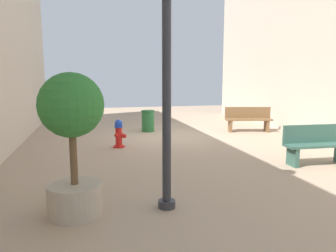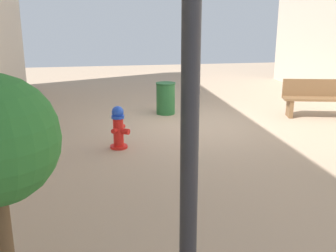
{
  "view_description": "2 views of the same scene",
  "coord_description": "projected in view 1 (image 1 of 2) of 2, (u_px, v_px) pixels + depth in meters",
  "views": [
    {
      "loc": [
        2.69,
        10.77,
        2.07
      ],
      "look_at": [
        0.59,
        2.37,
        0.75
      ],
      "focal_mm": 33.69,
      "sensor_mm": 36.0,
      "label": 1
    },
    {
      "loc": [
        2.18,
        8.85,
        2.54
      ],
      "look_at": [
        1.06,
        2.36,
        0.68
      ],
      "focal_mm": 42.45,
      "sensor_mm": 36.0,
      "label": 2
    }
  ],
  "objects": [
    {
      "name": "trash_bin",
      "position": [
        148.0,
        121.0,
        12.28
      ],
      "size": [
        0.51,
        0.51,
        0.83
      ],
      "color": "#266633",
      "rests_on": "ground_plane"
    },
    {
      "name": "fire_hydrant",
      "position": [
        119.0,
        133.0,
        9.45
      ],
      "size": [
        0.4,
        0.41,
        0.84
      ],
      "color": "red",
      "rests_on": "ground_plane"
    },
    {
      "name": "bench_far",
      "position": [
        316.0,
        144.0,
        7.59
      ],
      "size": [
        1.66,
        0.53,
        0.95
      ],
      "color": "#33594C",
      "rests_on": "ground_plane"
    },
    {
      "name": "street_lamp",
      "position": [
        167.0,
        53.0,
        4.72
      ],
      "size": [
        0.36,
        0.36,
        3.93
      ],
      "color": "#2D2D33",
      "rests_on": "ground_plane"
    },
    {
      "name": "bench_near",
      "position": [
        248.0,
        119.0,
        12.25
      ],
      "size": [
        1.83,
        0.84,
        0.95
      ],
      "color": "brown",
      "rests_on": "ground_plane"
    },
    {
      "name": "planter_tree",
      "position": [
        72.0,
        132.0,
        4.63
      ],
      "size": [
        0.95,
        0.95,
        2.16
      ],
      "color": "tan",
      "rests_on": "ground_plane"
    },
    {
      "name": "ground_plane",
      "position": [
        168.0,
        136.0,
        11.28
      ],
      "size": [
        23.4,
        23.4,
        0.0
      ],
      "primitive_type": "plane",
      "color": "tan"
    }
  ]
}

